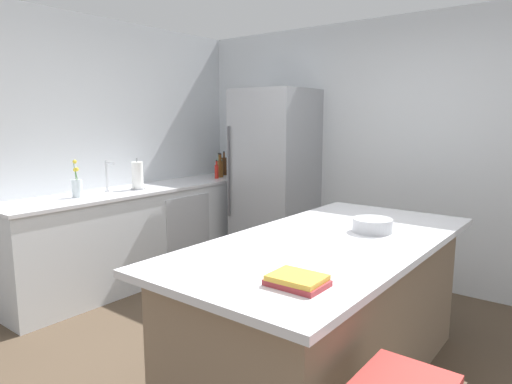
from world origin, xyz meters
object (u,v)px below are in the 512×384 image
flower_vase (77,186)px  syrup_bottle (224,166)px  mixing_bowl (372,225)px  hot_sauce_bottle (217,171)px  gin_bottle (219,167)px  paper_towel_roll (137,176)px  kitchen_island (327,310)px  whiskey_bottle (220,168)px  cookbook_stack (297,280)px  refrigerator (275,180)px  sink_faucet (108,176)px

flower_vase → syrup_bottle: bearing=91.1°
mixing_bowl → hot_sauce_bottle: bearing=154.4°
gin_bottle → paper_towel_roll: bearing=-86.1°
kitchen_island → flower_vase: bearing=-175.1°
whiskey_bottle → mixing_bowl: 2.80m
paper_towel_roll → gin_bottle: paper_towel_roll is taller
kitchen_island → cookbook_stack: 0.94m
kitchen_island → refrigerator: refrigerator is taller
flower_vase → refrigerator: bearing=65.5°
gin_bottle → cookbook_stack: 3.68m
gin_bottle → refrigerator: bearing=-4.4°
gin_bottle → cookbook_stack: (2.72, -2.47, -0.12)m
refrigerator → cookbook_stack: bearing=-52.6°
flower_vase → paper_towel_roll: 0.63m
kitchen_island → cookbook_stack: cookbook_stack is taller
gin_bottle → kitchen_island: bearing=-34.8°
sink_faucet → gin_bottle: sink_faucet is taller
sink_faucet → hot_sauce_bottle: (0.14, 1.37, -0.07)m
paper_towel_roll → whiskey_bottle: bearing=89.5°
whiskey_bottle → mixing_bowl: whiskey_bottle is taller
mixing_bowl → kitchen_island: bearing=-111.6°
kitchen_island → syrup_bottle: size_ratio=7.77×
kitchen_island → gin_bottle: (-2.46, 1.71, 0.59)m
syrup_bottle → whiskey_bottle: syrup_bottle is taller
flower_vase → cookbook_stack: flower_vase is taller
refrigerator → mixing_bowl: (1.70, -1.31, -0.01)m
refrigerator → whiskey_bottle: refrigerator is taller
refrigerator → cookbook_stack: (1.84, -2.40, -0.03)m
kitchen_island → sink_faucet: (-2.45, 0.14, 0.63)m
hot_sauce_bottle → sink_faucet: bearing=-95.8°
paper_towel_roll → hot_sauce_bottle: size_ratio=1.45×
flower_vase → gin_bottle: 1.91m
mixing_bowl → refrigerator: bearing=142.4°
sink_faucet → whiskey_bottle: sink_faucet is taller
sink_faucet → hot_sauce_bottle: 1.37m
whiskey_bottle → cookbook_stack: (2.62, -2.38, -0.11)m
sink_faucet → kitchen_island: bearing=-3.2°
refrigerator → sink_faucet: bearing=-120.3°
kitchen_island → refrigerator: size_ratio=1.17×
sink_faucet → syrup_bottle: sink_faucet is taller
hot_sauce_bottle → syrup_bottle: bearing=115.9°
cookbook_stack → kitchen_island: bearing=108.9°
flower_vase → syrup_bottle: flower_vase is taller
flower_vase → paper_towel_roll: bearing=85.9°
refrigerator → kitchen_island: bearing=-46.1°
paper_towel_roll → whiskey_bottle: size_ratio=1.10×
paper_towel_roll → whiskey_bottle: (0.01, 1.19, -0.02)m
paper_towel_roll → mixing_bowl: 2.50m
paper_towel_roll → syrup_bottle: bearing=93.5°
syrup_bottle → cookbook_stack: syrup_bottle is taller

